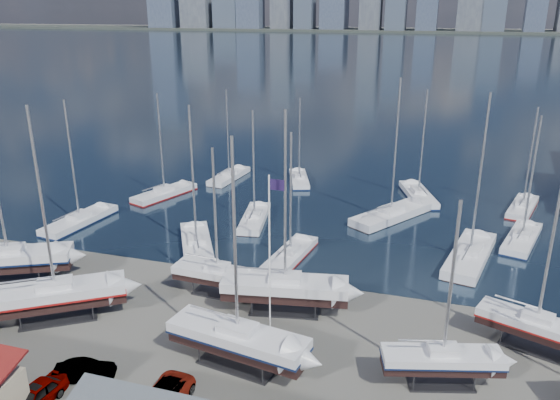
% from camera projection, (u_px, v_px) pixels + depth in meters
% --- Properties ---
extents(ground, '(1400.00, 1400.00, 0.00)m').
position_uv_depth(ground, '(256.00, 339.00, 42.09)').
color(ground, '#605E59').
rests_on(ground, ground).
extents(water, '(1400.00, 600.00, 0.40)m').
position_uv_depth(water, '(430.00, 51.00, 321.64)').
color(water, '#1B2B3F').
rests_on(water, ground).
extents(far_shore, '(1400.00, 80.00, 2.20)m').
position_uv_depth(far_shore, '(441.00, 31.00, 555.63)').
color(far_shore, '#2D332D').
rests_on(far_shore, ground).
extents(sailboat_cradle_0, '(11.41, 7.69, 17.90)m').
position_uv_depth(sailboat_cradle_0, '(9.00, 259.00, 50.53)').
color(sailboat_cradle_0, '#2D2D33').
rests_on(sailboat_cradle_0, ground).
extents(sailboat_cradle_1, '(10.82, 8.67, 17.60)m').
position_uv_depth(sailboat_cradle_1, '(56.00, 295.00, 44.27)').
color(sailboat_cradle_1, '#2D2D33').
rests_on(sailboat_cradle_1, ground).
extents(sailboat_cradle_2, '(8.20, 2.67, 13.43)m').
position_uv_depth(sailboat_cradle_2, '(218.00, 274.00, 48.18)').
color(sailboat_cradle_2, '#2D2D33').
rests_on(sailboat_cradle_2, ground).
extents(sailboat_cradle_3, '(10.72, 4.56, 16.73)m').
position_uv_depth(sailboat_cradle_3, '(238.00, 339.00, 38.47)').
color(sailboat_cradle_3, '#2D2D33').
rests_on(sailboat_cradle_3, ground).
extents(sailboat_cradle_4, '(10.85, 4.71, 17.06)m').
position_uv_depth(sailboat_cradle_4, '(285.00, 288.00, 45.46)').
color(sailboat_cradle_4, '#2D2D33').
rests_on(sailboat_cradle_4, ground).
extents(sailboat_cradle_5, '(8.39, 4.32, 13.28)m').
position_uv_depth(sailboat_cradle_5, '(442.00, 359.00, 36.53)').
color(sailboat_cradle_5, '#2D2D33').
rests_on(sailboat_cradle_5, ground).
extents(sailboat_cradle_6, '(8.77, 5.23, 13.87)m').
position_uv_depth(sailboat_cradle_6, '(536.00, 326.00, 40.31)').
color(sailboat_cradle_6, '#2D2D33').
rests_on(sailboat_cradle_6, ground).
extents(sailboat_moored_0, '(4.16, 10.58, 15.40)m').
position_uv_depth(sailboat_moored_0, '(80.00, 222.00, 64.32)').
color(sailboat_moored_0, black).
rests_on(sailboat_moored_0, water).
extents(sailboat_moored_1, '(5.89, 10.07, 14.55)m').
position_uv_depth(sailboat_moored_1, '(165.00, 194.00, 73.79)').
color(sailboat_moored_1, black).
rests_on(sailboat_moored_1, water).
extents(sailboat_moored_2, '(3.51, 9.42, 13.90)m').
position_uv_depth(sailboat_moored_2, '(229.00, 177.00, 81.21)').
color(sailboat_moored_2, black).
rests_on(sailboat_moored_2, water).
extents(sailboat_moored_3, '(7.78, 10.81, 15.99)m').
position_uv_depth(sailboat_moored_3, '(197.00, 246.00, 57.84)').
color(sailboat_moored_3, black).
rests_on(sailboat_moored_3, water).
extents(sailboat_moored_4, '(4.19, 9.61, 14.04)m').
position_uv_depth(sailboat_moored_4, '(255.00, 219.00, 65.02)').
color(sailboat_moored_4, black).
rests_on(sailboat_moored_4, water).
extents(sailboat_moored_5, '(5.17, 8.92, 12.88)m').
position_uv_depth(sailboat_moored_5, '(299.00, 180.00, 79.96)').
color(sailboat_moored_5, black).
rests_on(sailboat_moored_5, water).
extents(sailboat_moored_6, '(3.75, 9.46, 13.75)m').
position_uv_depth(sailboat_moored_6, '(290.00, 256.00, 55.46)').
color(sailboat_moored_6, black).
rests_on(sailboat_moored_6, water).
extents(sailboat_moored_7, '(9.07, 11.60, 17.64)m').
position_uv_depth(sailboat_moored_7, '(391.00, 217.00, 65.92)').
color(sailboat_moored_7, black).
rests_on(sailboat_moored_7, water).
extents(sailboat_moored_8, '(6.00, 10.52, 15.17)m').
position_uv_depth(sailboat_moored_8, '(418.00, 196.00, 73.08)').
color(sailboat_moored_8, black).
rests_on(sailboat_moored_8, water).
extents(sailboat_moored_9, '(5.67, 12.15, 17.70)m').
position_uv_depth(sailboat_moored_9, '(470.00, 258.00, 55.11)').
color(sailboat_moored_9, black).
rests_on(sailboat_moored_9, water).
extents(sailboat_moored_10, '(5.27, 10.13, 14.59)m').
position_uv_depth(sailboat_moored_10, '(522.00, 240.00, 59.30)').
color(sailboat_moored_10, black).
rests_on(sailboat_moored_10, water).
extents(sailboat_moored_11, '(4.85, 9.50, 13.68)m').
position_uv_depth(sailboat_moored_11, '(522.00, 208.00, 68.69)').
color(sailboat_moored_11, black).
rests_on(sailboat_moored_11, water).
extents(car_a, '(2.35, 4.74, 1.55)m').
position_uv_depth(car_a, '(34.00, 396.00, 34.80)').
color(car_a, gray).
rests_on(car_a, ground).
extents(car_b, '(4.34, 2.87, 1.35)m').
position_uv_depth(car_b, '(84.00, 371.00, 37.37)').
color(car_b, gray).
rests_on(car_b, ground).
extents(car_c, '(2.81, 5.35, 1.43)m').
position_uv_depth(car_c, '(161.00, 399.00, 34.65)').
color(car_c, gray).
rests_on(car_c, ground).
extents(flagpole, '(1.17, 0.12, 13.32)m').
position_uv_depth(flagpole, '(271.00, 249.00, 39.34)').
color(flagpole, white).
rests_on(flagpole, ground).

